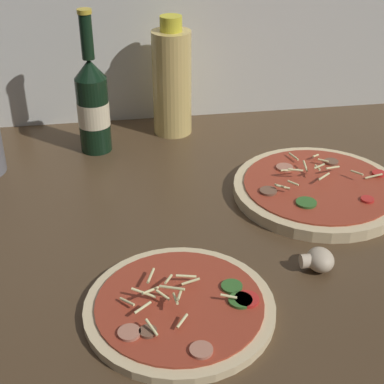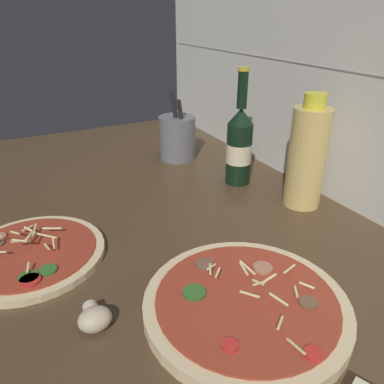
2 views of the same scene
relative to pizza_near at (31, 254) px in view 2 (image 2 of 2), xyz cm
name	(u,v)px [view 2 (image 2 of 2)]	position (x,y,z in cm)	size (l,w,h in cm)	color
counter_slab	(144,259)	(7.69, 17.57, -2.01)	(160.00, 90.00, 2.50)	#4C3823
tile_backsplash	(356,72)	(7.69, 63.07, 26.74)	(160.00, 1.13, 60.00)	silver
pizza_near	(31,254)	(0.00, 0.00, 0.00)	(24.75, 24.75, 4.27)	beige
pizza_far	(246,304)	(27.38, 25.43, 0.35)	(28.95, 28.95, 5.17)	beige
beer_bottle	(239,145)	(-9.86, 49.02, 8.85)	(6.12, 6.12, 27.28)	black
oil_bottle	(307,156)	(6.08, 55.03, 10.27)	(7.88, 7.88, 23.98)	#D6B766
mushroom_left	(94,318)	(20.54, 5.80, 0.83)	(4.76, 4.53, 3.17)	beige
utensil_crock	(177,137)	(-31.54, 43.09, 5.41)	(10.14, 10.14, 19.17)	slate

